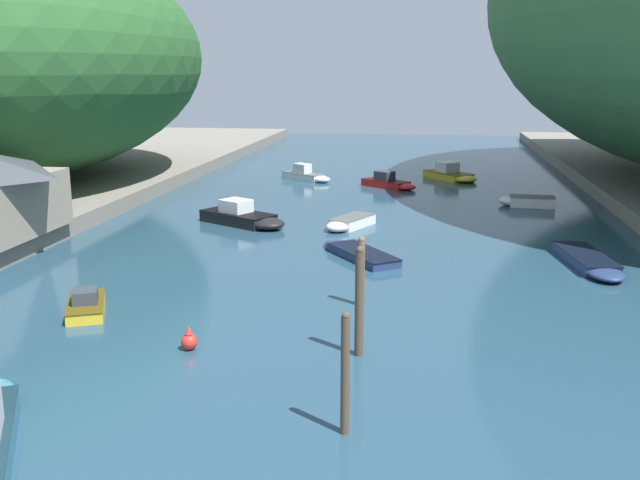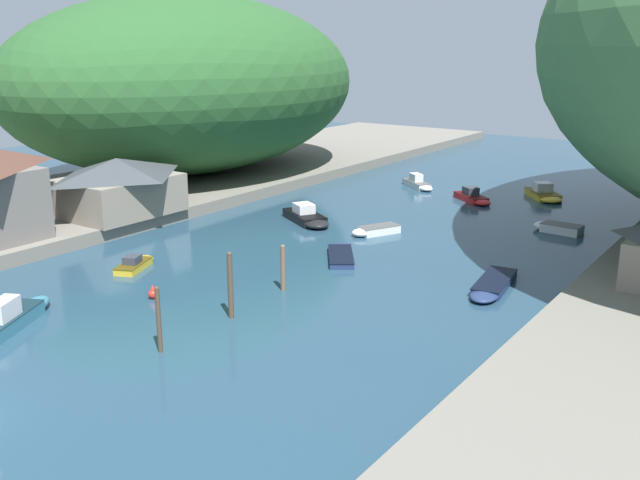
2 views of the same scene
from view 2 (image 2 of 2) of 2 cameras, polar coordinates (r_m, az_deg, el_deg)
name	(u,v)px [view 2 (image 2 of 2)]	position (r m, az deg, el deg)	size (l,w,h in m)	color
water_surface	(360,245)	(51.09, 3.23, -0.41)	(130.00, 130.00, 0.00)	#234256
left_bank	(115,194)	(68.35, -16.09, 3.54)	(22.00, 120.00, 0.98)	slate
hillside_left	(188,84)	(75.33, -10.51, 12.19)	(29.08, 40.71, 17.81)	#285628
boathouse_shed	(118,185)	(57.84, -15.86, 4.24)	(7.18, 9.13, 4.40)	gray
boat_near_quay	(492,286)	(42.96, 13.56, -3.63)	(2.50, 6.28, 0.52)	navy
boat_moored_right	(374,231)	(53.92, 4.31, 0.76)	(2.91, 4.12, 0.61)	white
boat_red_skiff	(545,194)	(69.22, 17.54, 3.51)	(4.87, 5.43, 1.41)	gold
boat_cabin_cruiser	(419,184)	(71.67, 7.89, 4.48)	(4.77, 4.01, 1.33)	white
boat_yellow_tender	(136,263)	(47.40, -14.52, -1.82)	(2.67, 3.97, 0.94)	gold
boat_navy_launch	(340,254)	(48.30, 1.64, -1.10)	(4.57, 5.52, 0.41)	navy
boat_far_upstream	(474,198)	(66.29, 12.18, 3.34)	(4.76, 4.17, 1.24)	red
boat_far_right_bank	(14,316)	(39.90, -23.30, -5.63)	(4.14, 6.37, 1.70)	teal
boat_small_dinghy	(307,217)	(57.14, -1.01, 1.82)	(6.03, 4.65, 1.44)	black
boat_mid_channel	(556,228)	(57.40, 18.36, 0.95)	(3.76, 1.81, 0.68)	white
mooring_post_nearest	(159,319)	(34.15, -12.78, -6.21)	(0.23, 0.23, 3.25)	#4C3D2D
mooring_post_second	(230,285)	(37.56, -7.19, -3.58)	(0.29, 0.29, 3.64)	#4C3D2D
mooring_post_middle	(283,267)	(41.57, -2.98, -2.20)	(0.30, 0.30, 2.77)	brown
channel_buoy_near	(153,293)	(41.58, -13.22, -4.17)	(0.55, 0.55, 0.82)	red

